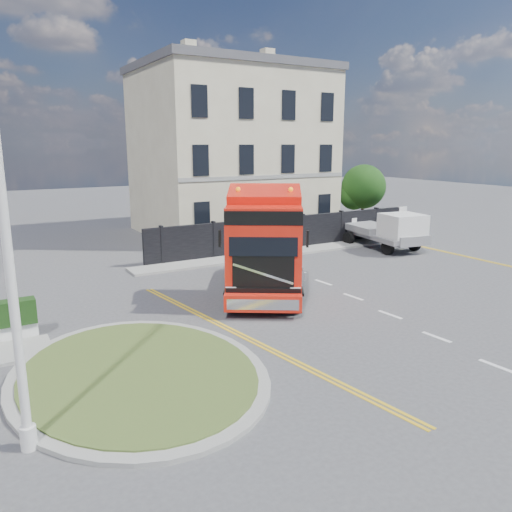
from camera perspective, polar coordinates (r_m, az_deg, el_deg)
ground at (r=19.84m, az=3.80°, el=-5.67°), size 120.00×120.00×0.00m
traffic_island at (r=14.46m, az=-13.28°, el=-12.89°), size 6.80×6.80×0.17m
hoarding_fence at (r=30.41m, az=4.64°, el=2.73°), size 18.80×0.25×2.00m
georgian_building at (r=36.11m, az=-2.90°, el=11.94°), size 12.30×10.30×12.80m
tree at (r=37.40m, az=11.94°, el=7.53°), size 3.20×3.20×4.80m
pavement_far at (r=29.56m, az=4.72°, el=0.58°), size 20.00×1.60×0.12m
truck at (r=20.18m, az=0.96°, el=0.61°), size 6.36×7.85×4.51m
flatbed_pickup at (r=30.69m, az=15.48°, el=2.83°), size 2.95×5.75×2.28m
lamppost_island at (r=10.60m, az=-26.61°, el=1.42°), size 0.26×0.52×8.49m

